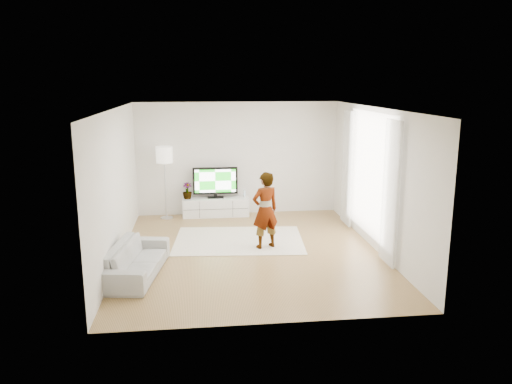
{
  "coord_description": "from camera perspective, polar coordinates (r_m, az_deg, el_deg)",
  "views": [
    {
      "loc": [
        -0.97,
        -9.3,
        3.3
      ],
      "look_at": [
        0.16,
        0.4,
        1.12
      ],
      "focal_mm": 35.0,
      "sensor_mm": 36.0,
      "label": 1
    }
  ],
  "objects": [
    {
      "name": "wall_front",
      "position": [
        6.65,
        2.04,
        -4.01
      ],
      "size": [
        5.0,
        0.02,
        2.8
      ],
      "primitive_type": "cube",
      "color": "silver",
      "rests_on": "floor"
    },
    {
      "name": "curtain_near",
      "position": [
        9.16,
        15.1,
        -0.12
      ],
      "size": [
        0.04,
        0.7,
        2.6
      ],
      "primitive_type": "cube",
      "color": "white",
      "rests_on": "floor"
    },
    {
      "name": "ceiling",
      "position": [
        9.36,
        -0.69,
        9.54
      ],
      "size": [
        6.0,
        6.0,
        0.0
      ],
      "primitive_type": "plane",
      "color": "white",
      "rests_on": "wall_back"
    },
    {
      "name": "rug",
      "position": [
        10.59,
        -1.99,
        -5.52
      ],
      "size": [
        2.83,
        2.14,
        0.01
      ],
      "primitive_type": "cube",
      "rotation": [
        0.0,
        0.0,
        -0.08
      ],
      "color": "white",
      "rests_on": "floor"
    },
    {
      "name": "floor",
      "position": [
        9.91,
        -0.65,
        -6.85
      ],
      "size": [
        6.0,
        6.0,
        0.0
      ],
      "primitive_type": "plane",
      "color": "#AD874E",
      "rests_on": "ground"
    },
    {
      "name": "television",
      "position": [
        12.34,
        -4.68,
        1.22
      ],
      "size": [
        1.1,
        0.22,
        0.77
      ],
      "color": "black",
      "rests_on": "media_console"
    },
    {
      "name": "wall_right",
      "position": [
        10.1,
        13.58,
        1.41
      ],
      "size": [
        0.02,
        6.0,
        2.8
      ],
      "primitive_type": "cube",
      "color": "silver",
      "rests_on": "floor"
    },
    {
      "name": "floor_lamp",
      "position": [
        12.16,
        -10.43,
        3.83
      ],
      "size": [
        0.39,
        0.39,
        1.76
      ],
      "color": "silver",
      "rests_on": "floor"
    },
    {
      "name": "wall_back",
      "position": [
        12.48,
        -2.11,
        3.84
      ],
      "size": [
        5.0,
        0.02,
        2.8
      ],
      "primitive_type": "cube",
      "color": "silver",
      "rests_on": "floor"
    },
    {
      "name": "media_console",
      "position": [
        12.45,
        -4.62,
        -1.72
      ],
      "size": [
        1.63,
        0.46,
        0.46
      ],
      "color": "white",
      "rests_on": "floor"
    },
    {
      "name": "potted_plant",
      "position": [
        12.35,
        -7.87,
        0.14
      ],
      "size": [
        0.26,
        0.26,
        0.41
      ],
      "primitive_type": "imported",
      "rotation": [
        0.0,
        0.0,
        0.17
      ],
      "color": "#3F7238",
      "rests_on": "media_console"
    },
    {
      "name": "window",
      "position": [
        10.36,
        12.92,
        2.0
      ],
      "size": [
        0.01,
        2.6,
        2.5
      ],
      "primitive_type": "cube",
      "color": "white",
      "rests_on": "wall_right"
    },
    {
      "name": "game_console",
      "position": [
        12.42,
        -1.36,
        -0.16
      ],
      "size": [
        0.06,
        0.15,
        0.2
      ],
      "rotation": [
        0.0,
        0.0,
        0.11
      ],
      "color": "white",
      "rests_on": "media_console"
    },
    {
      "name": "sofa",
      "position": [
        8.93,
        -13.52,
        -7.52
      ],
      "size": [
        1.04,
        2.02,
        0.56
      ],
      "primitive_type": "imported",
      "rotation": [
        0.0,
        0.0,
        1.41
      ],
      "color": "#B1B1AC",
      "rests_on": "floor"
    },
    {
      "name": "wall_left",
      "position": [
        9.61,
        -15.67,
        0.73
      ],
      "size": [
        0.02,
        6.0,
        2.8
      ],
      "primitive_type": "cube",
      "color": "silver",
      "rests_on": "floor"
    },
    {
      "name": "curtain_far",
      "position": [
        11.57,
        10.4,
        2.69
      ],
      "size": [
        0.04,
        0.7,
        2.6
      ],
      "primitive_type": "cube",
      "color": "white",
      "rests_on": "floor"
    },
    {
      "name": "player",
      "position": [
        9.92,
        1.06,
        -2.09
      ],
      "size": [
        0.66,
        0.55,
        1.54
      ],
      "primitive_type": "imported",
      "rotation": [
        0.0,
        0.0,
        3.51
      ],
      "color": "#334772",
      "rests_on": "rug"
    }
  ]
}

